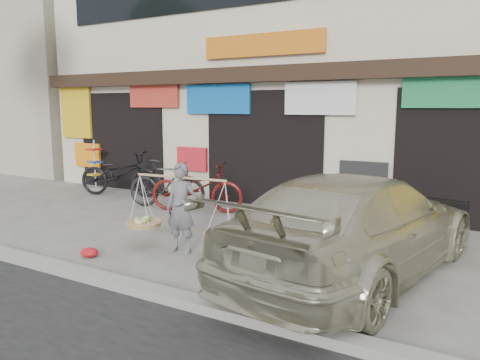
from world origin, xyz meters
The scene contains 11 objects.
ground centered at (0.00, 0.00, 0.00)m, with size 70.00×70.00×0.00m, color gray.
kerb centered at (0.00, -2.00, 0.06)m, with size 70.00×0.25×0.12m, color gray.
shophouse_block centered at (0.00, 6.42, 3.45)m, with size 14.00×6.32×7.00m.
neighbor_west centered at (-13.50, 7.00, 3.00)m, with size 12.00×7.00×6.00m, color #ABA38D.
street_vendor centered at (0.55, -0.37, 0.66)m, with size 2.05×0.67×1.45m.
bike_0 centered at (-3.77, 2.65, 0.58)m, with size 0.78×2.23×1.17m, color black.
bike_1 centered at (-1.79, 2.13, 0.56)m, with size 0.52×1.86×1.12m, color black.
bike_2 centered at (-0.95, 2.15, 0.55)m, with size 0.73×2.10×1.10m, color #5B110F.
suv centered at (3.29, 0.02, 0.72)m, with size 2.77×5.20×1.43m.
display_rack centered at (-4.99, 2.93, 0.57)m, with size 0.39×0.39×1.41m.
red_bag centered at (-0.55, -1.30, 0.07)m, with size 0.31×0.25×0.14m, color red.
Camera 1 is at (5.05, -6.20, 2.34)m, focal length 35.00 mm.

